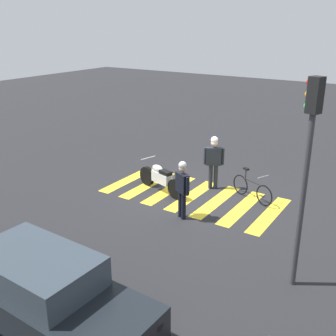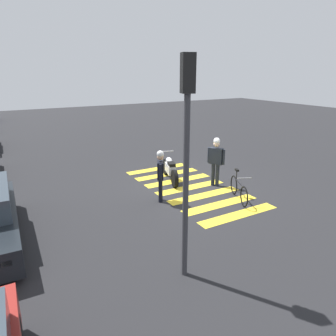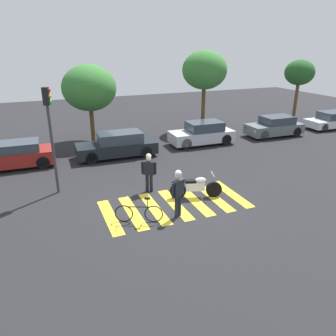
% 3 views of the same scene
% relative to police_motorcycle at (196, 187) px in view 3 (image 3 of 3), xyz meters
% --- Properties ---
extents(ground_plane, '(60.00, 60.00, 0.00)m').
position_rel_police_motorcycle_xyz_m(ground_plane, '(-1.08, -0.27, -0.47)').
color(ground_plane, '#232326').
extents(police_motorcycle, '(2.17, 0.89, 1.06)m').
position_rel_police_motorcycle_xyz_m(police_motorcycle, '(0.00, 0.00, 0.00)').
color(police_motorcycle, black).
rests_on(police_motorcycle, ground_plane).
extents(leaning_bicycle, '(1.64, 0.77, 1.00)m').
position_rel_police_motorcycle_xyz_m(leaning_bicycle, '(-2.86, -1.06, -0.09)').
color(leaning_bicycle, black).
rests_on(leaning_bicycle, ground_plane).
extents(officer_on_foot, '(0.63, 0.42, 1.88)m').
position_rel_police_motorcycle_xyz_m(officer_on_foot, '(-1.37, -1.21, 0.64)').
color(officer_on_foot, '#1E232D').
rests_on(officer_on_foot, ground_plane).
extents(officer_by_motorcycle, '(0.60, 0.41, 1.78)m').
position_rel_police_motorcycle_xyz_m(officer_by_motorcycle, '(-1.64, 1.32, 0.55)').
color(officer_by_motorcycle, black).
rests_on(officer_by_motorcycle, ground_plane).
extents(crosswalk_stripes, '(5.85, 2.87, 0.01)m').
position_rel_police_motorcycle_xyz_m(crosswalk_stripes, '(-1.08, -0.27, -0.47)').
color(crosswalk_stripes, yellow).
rests_on(crosswalk_stripes, ground_plane).
extents(car_maroon_wagon, '(3.98, 1.83, 1.37)m').
position_rel_police_motorcycle_xyz_m(car_maroon_wagon, '(-7.13, 6.90, 0.20)').
color(car_maroon_wagon, black).
rests_on(car_maroon_wagon, ground_plane).
extents(car_black_suv, '(4.60, 1.84, 1.44)m').
position_rel_police_motorcycle_xyz_m(car_black_suv, '(-1.74, 6.57, 0.21)').
color(car_black_suv, black).
rests_on(car_black_suv, ground_plane).
extents(car_silver_sedan, '(4.18, 1.81, 1.48)m').
position_rel_police_motorcycle_xyz_m(car_silver_sedan, '(3.98, 6.95, 0.24)').
color(car_silver_sedan, black).
rests_on(car_silver_sedan, ground_plane).
extents(car_grey_coupe, '(4.05, 1.83, 1.41)m').
position_rel_police_motorcycle_xyz_m(car_grey_coupe, '(9.73, 6.83, 0.21)').
color(car_grey_coupe, black).
rests_on(car_grey_coupe, ground_plane).
extents(car_white_van, '(3.98, 1.82, 1.29)m').
position_rel_police_motorcycle_xyz_m(car_white_van, '(15.34, 7.01, 0.14)').
color(car_white_van, black).
rests_on(car_white_van, ground_plane).
extents(traffic_light_pole, '(0.36, 0.30, 4.56)m').
position_rel_police_motorcycle_xyz_m(traffic_light_pole, '(-5.37, 2.76, 2.57)').
color(traffic_light_pole, '#38383D').
rests_on(traffic_light_pole, ground_plane).
extents(street_tree_mid, '(3.45, 3.45, 5.00)m').
position_rel_police_motorcycle_xyz_m(street_tree_mid, '(-2.48, 10.38, 3.05)').
color(street_tree_mid, brown).
rests_on(street_tree_mid, ground_plane).
extents(street_tree_far, '(3.23, 3.23, 5.78)m').
position_rel_police_motorcycle_xyz_m(street_tree_far, '(5.83, 10.38, 3.91)').
color(street_tree_far, brown).
rests_on(street_tree_far, ground_plane).
extents(street_tree_end, '(2.40, 2.40, 4.99)m').
position_rel_police_motorcycle_xyz_m(street_tree_end, '(14.69, 10.38, 3.46)').
color(street_tree_end, brown).
rests_on(street_tree_end, ground_plane).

